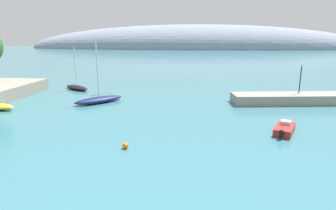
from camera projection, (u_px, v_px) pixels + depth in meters
breakwater_rocks at (315, 98)px, 44.33m from camera, size 26.03×7.55×1.49m
distant_ridge at (194, 49)px, 253.95m from camera, size 300.22×69.19×41.61m
sailboat_black_near_shore at (77, 87)px, 55.83m from camera, size 6.82×5.84×8.37m
sailboat_navy_mid_mooring at (99, 99)px, 44.49m from camera, size 7.11×7.25×9.95m
motorboat_red_foreground at (285, 129)px, 30.59m from camera, size 3.25×4.62×1.19m
mooring_buoy_orange at (125, 146)px, 26.28m from camera, size 0.57×0.57×0.57m
harbor_lamp_post at (301, 75)px, 44.03m from camera, size 0.36×0.36×4.61m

